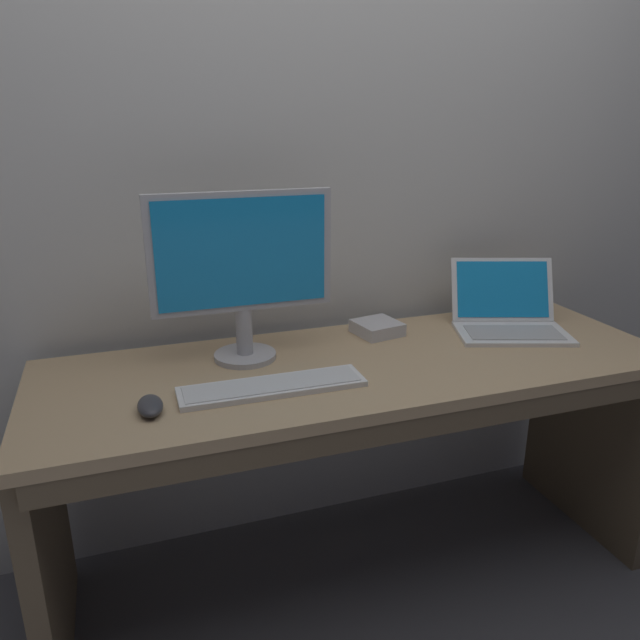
{
  "coord_description": "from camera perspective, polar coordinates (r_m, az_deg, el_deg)",
  "views": [
    {
      "loc": [
        -0.65,
        -1.52,
        1.44
      ],
      "look_at": [
        -0.13,
        0.0,
        0.9
      ],
      "focal_mm": 34.08,
      "sensor_mm": 36.0,
      "label": 1
    }
  ],
  "objects": [
    {
      "name": "ground_plane",
      "position": [
        2.19,
        3.38,
        -22.58
      ],
      "size": [
        14.0,
        14.0,
        0.0
      ],
      "primitive_type": "plane",
      "color": "#4C4C51"
    },
    {
      "name": "external_monitor",
      "position": [
        1.72,
        -7.31,
        4.85
      ],
      "size": [
        0.52,
        0.18,
        0.49
      ],
      "color": "#B7B7BC",
      "rests_on": "desk"
    },
    {
      "name": "back_wall",
      "position": [
        2.03,
        -0.27,
        25.67
      ],
      "size": [
        5.06,
        0.04,
        3.38
      ],
      "primitive_type": "cube",
      "color": "silver",
      "rests_on": "ground"
    },
    {
      "name": "desk",
      "position": [
        1.87,
        3.81,
        -9.95
      ],
      "size": [
        1.85,
        0.64,
        0.76
      ],
      "color": "tan",
      "rests_on": "ground"
    },
    {
      "name": "external_drive_box",
      "position": [
        2.0,
        5.39,
        -0.74
      ],
      "size": [
        0.16,
        0.16,
        0.04
      ],
      "primitive_type": "cube",
      "rotation": [
        0.0,
        0.0,
        0.19
      ],
      "color": "silver",
      "rests_on": "desk"
    },
    {
      "name": "computer_mouse",
      "position": [
        1.53,
        -15.66,
        -7.76
      ],
      "size": [
        0.06,
        0.12,
        0.03
      ],
      "primitive_type": "ellipsoid",
      "rotation": [
        0.0,
        0.0,
        -0.02
      ],
      "color": "#38383D",
      "rests_on": "desk"
    },
    {
      "name": "laptop_white",
      "position": [
        2.12,
        17.28,
        0.33
      ],
      "size": [
        0.43,
        0.41,
        0.22
      ],
      "color": "white",
      "rests_on": "desk"
    },
    {
      "name": "wired_keyboard",
      "position": [
        1.6,
        -4.48,
        -6.24
      ],
      "size": [
        0.49,
        0.13,
        0.02
      ],
      "color": "white",
      "rests_on": "desk"
    }
  ]
}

